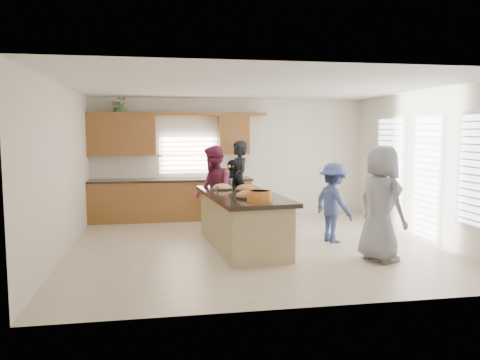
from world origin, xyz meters
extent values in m
plane|color=beige|center=(0.00, 0.00, 0.00)|extent=(6.50, 6.50, 0.00)
cube|color=silver|center=(0.00, 3.00, 1.40)|extent=(6.50, 0.02, 2.80)
cube|color=silver|center=(0.00, -3.00, 1.40)|extent=(6.50, 0.02, 2.80)
cube|color=silver|center=(-3.25, 0.00, 1.40)|extent=(0.02, 6.00, 2.80)
cube|color=silver|center=(3.25, 0.00, 1.40)|extent=(0.02, 6.00, 2.80)
cube|color=white|center=(0.00, 0.00, 2.80)|extent=(6.50, 6.00, 0.02)
cube|color=brown|center=(-1.43, 2.69, 0.45)|extent=(3.65, 0.62, 0.90)
cube|color=black|center=(-1.43, 2.69, 0.93)|extent=(3.70, 0.65, 0.05)
cube|color=brown|center=(-2.50, 2.82, 1.95)|extent=(1.50, 0.36, 0.90)
cube|color=brown|center=(0.05, 2.82, 1.95)|extent=(0.70, 0.36, 0.90)
cube|color=brown|center=(-1.23, 2.82, 2.43)|extent=(4.05, 0.40, 0.06)
cube|color=olive|center=(-1.00, 2.96, 1.48)|extent=(1.35, 0.08, 0.85)
cube|color=white|center=(3.22, 1.30, 1.42)|extent=(0.06, 1.10, 1.75)
cube|color=white|center=(3.22, -0.10, 1.17)|extent=(0.06, 0.85, 2.25)
cube|color=tan|center=(-0.26, -0.06, 0.44)|extent=(1.24, 2.58, 0.88)
cube|color=black|center=(-0.26, -0.06, 0.92)|extent=(1.40, 2.80, 0.07)
cube|color=black|center=(-0.26, -0.06, 0.04)|extent=(1.15, 2.50, 0.08)
cylinder|color=black|center=(-0.24, -0.58, 0.96)|extent=(0.48, 0.48, 0.02)
ellipsoid|color=#A87335|center=(-0.24, -0.58, 0.98)|extent=(0.43, 0.43, 0.20)
cylinder|color=black|center=(-0.12, 0.34, 0.96)|extent=(0.43, 0.43, 0.02)
ellipsoid|color=#A87335|center=(-0.12, 0.34, 0.98)|extent=(0.39, 0.39, 0.17)
cylinder|color=black|center=(-0.53, 0.60, 0.96)|extent=(0.39, 0.39, 0.02)
ellipsoid|color=tan|center=(-0.53, 0.60, 0.98)|extent=(0.36, 0.36, 0.16)
cylinder|color=orange|center=(-0.15, -0.99, 1.03)|extent=(0.39, 0.39, 0.17)
cylinder|color=beige|center=(-0.15, -0.99, 1.10)|extent=(0.32, 0.32, 0.04)
cylinder|color=white|center=(0.05, -0.84, 1.01)|extent=(0.09, 0.09, 0.11)
cylinder|color=#A07CB5|center=(-0.50, 0.83, 0.98)|extent=(0.20, 0.20, 0.06)
cylinder|color=silver|center=(-0.26, 1.20, 1.02)|extent=(0.13, 0.13, 0.15)
imported|color=#2F6D2B|center=(-2.54, 2.82, 2.59)|extent=(0.37, 0.33, 0.38)
imported|color=black|center=(0.04, 2.05, 0.91)|extent=(0.50, 0.70, 1.83)
imported|color=maroon|center=(-0.66, 0.84, 0.88)|extent=(0.69, 0.88, 1.77)
imported|color=black|center=(-0.22, 1.26, 0.73)|extent=(0.73, 0.93, 1.47)
imported|color=navy|center=(1.46, 0.03, 0.73)|extent=(0.80, 1.06, 1.46)
imported|color=slate|center=(1.72, -1.29, 0.91)|extent=(0.81, 1.02, 1.82)
camera|label=1|loc=(-1.69, -8.03, 2.04)|focal=35.00mm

